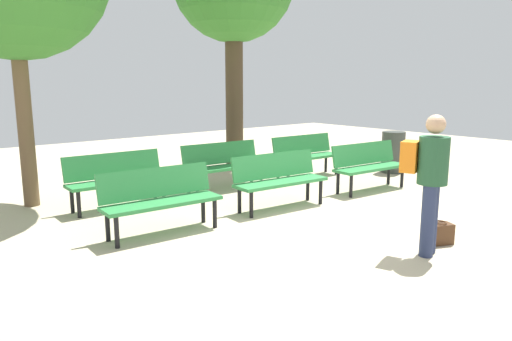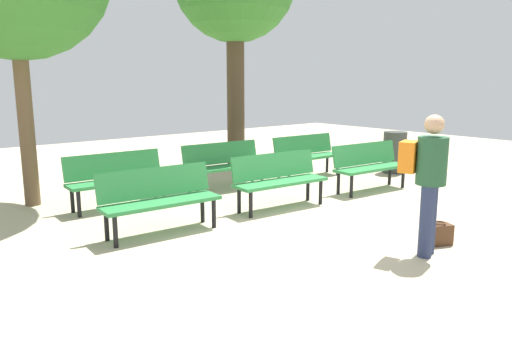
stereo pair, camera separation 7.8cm
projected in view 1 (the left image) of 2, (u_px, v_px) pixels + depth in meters
name	position (u px, v px, depth m)	size (l,w,h in m)	color
ground_plane	(355.00, 232.00, 6.51)	(24.00, 24.00, 0.00)	#BCAD8E
bench_r0_c0	(160.00, 196.00, 6.38)	(1.63, 0.59, 0.87)	#2D8442
bench_r0_c1	(279.00, 177.00, 7.67)	(1.63, 0.61, 0.87)	#2D8442
bench_r0_c2	(368.00, 163.00, 8.92)	(1.63, 0.61, 0.87)	#2D8442
bench_r1_c0	(117.00, 177.00, 7.70)	(1.62, 0.54, 0.87)	#2D8442
bench_r1_c1	(224.00, 163.00, 8.96)	(1.63, 0.59, 0.87)	#2D8442
bench_r1_c2	(306.00, 153.00, 10.18)	(1.62, 0.55, 0.87)	#2D8442
visitor_with_backpack	(429.00, 176.00, 5.53)	(0.46, 0.59, 1.65)	navy
handbag	(439.00, 233.00, 6.02)	(0.37, 0.30, 0.29)	#4C2D19
trash_bin	(393.00, 152.00, 10.65)	(0.50, 0.50, 0.91)	#383D38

